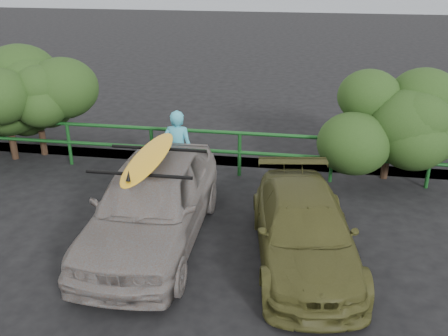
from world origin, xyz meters
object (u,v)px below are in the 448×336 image
Objects in this scene: guardrail at (195,151)px; sedan at (152,202)px; man at (178,150)px; surfboard at (149,157)px; olive_vehicle at (304,230)px.

sedan is (-0.08, -2.98, 0.21)m from guardrail.
surfboard is at bearing 93.53° from man.
sedan is 2.56m from olive_vehicle.
man is at bearing 92.32° from surfboard.
surfboard is at bearing -91.57° from guardrail.
guardrail is 8.29× the size of man.
guardrail is 3.27× the size of sedan.
surfboard is (-0.08, -2.98, 1.03)m from guardrail.
man reaches higher than surfboard.
olive_vehicle is 2.74m from surfboard.
man reaches higher than sedan.
guardrail is at bearing 88.02° from sedan.
guardrail is 2.99m from sedan.
surfboard is at bearing -90.41° from sedan.
man is (-2.65, 2.36, 0.30)m from olive_vehicle.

